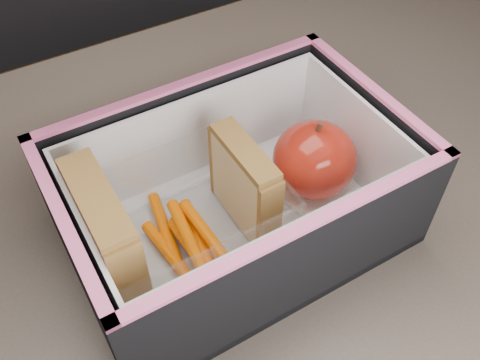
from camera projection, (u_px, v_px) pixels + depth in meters
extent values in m
cube|color=brown|center=(219.00, 256.00, 0.54)|extent=(1.20, 0.80, 0.03)
cube|color=#382D26|center=(360.00, 135.00, 1.21)|extent=(0.05, 0.05, 0.72)
cube|color=tan|center=(99.00, 245.00, 0.45)|extent=(0.01, 0.10, 0.11)
cube|color=#C06260|center=(109.00, 243.00, 0.45)|extent=(0.01, 0.10, 0.10)
cube|color=tan|center=(118.00, 236.00, 0.45)|extent=(0.01, 0.10, 0.11)
cube|color=brown|center=(95.00, 197.00, 0.41)|extent=(0.03, 0.10, 0.01)
cube|color=tan|center=(238.00, 190.00, 0.50)|extent=(0.01, 0.08, 0.09)
cube|color=#C06260|center=(244.00, 189.00, 0.51)|extent=(0.01, 0.08, 0.08)
cube|color=tan|center=(251.00, 184.00, 0.51)|extent=(0.01, 0.08, 0.09)
cube|color=brown|center=(245.00, 151.00, 0.47)|extent=(0.02, 0.09, 0.01)
cylinder|color=#D84600|center=(165.00, 230.00, 0.52)|extent=(0.03, 0.09, 0.01)
cylinder|color=#D84600|center=(197.00, 256.00, 0.48)|extent=(0.02, 0.09, 0.01)
cylinder|color=#D84600|center=(189.00, 239.00, 0.48)|extent=(0.02, 0.09, 0.01)
cylinder|color=#D84600|center=(172.00, 257.00, 0.50)|extent=(0.02, 0.09, 0.01)
cylinder|color=#D84600|center=(199.00, 239.00, 0.50)|extent=(0.03, 0.09, 0.01)
cylinder|color=#D84600|center=(210.00, 238.00, 0.48)|extent=(0.02, 0.09, 0.01)
cylinder|color=#D84600|center=(200.00, 250.00, 0.50)|extent=(0.02, 0.09, 0.01)
cube|color=white|center=(308.00, 186.00, 0.56)|extent=(0.08, 0.09, 0.01)
ellipsoid|color=maroon|center=(314.00, 160.00, 0.53)|extent=(0.09, 0.09, 0.08)
cylinder|color=#49291A|center=(319.00, 128.00, 0.50)|extent=(0.01, 0.01, 0.01)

